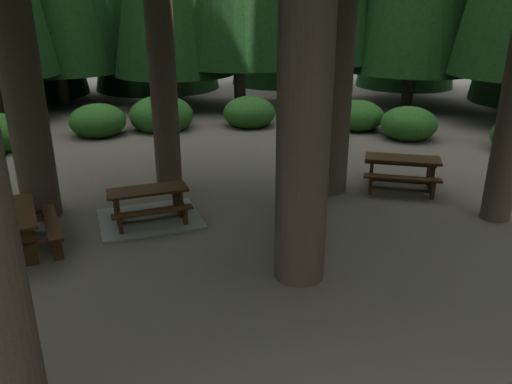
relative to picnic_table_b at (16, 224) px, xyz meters
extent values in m
plane|color=#524B42|center=(4.18, -1.80, -0.52)|extent=(80.00, 80.00, 0.00)
cube|color=#331B0F|center=(0.00, 0.00, 0.23)|extent=(1.24, 1.94, 0.06)
cube|color=#331B0F|center=(0.57, 0.19, -0.07)|extent=(0.81, 1.79, 0.05)
cube|color=#331B0F|center=(0.23, -0.69, -0.16)|extent=(0.55, 0.25, 0.72)
cube|color=#331B0F|center=(0.23, -0.69, -0.10)|extent=(1.41, 0.54, 0.06)
cube|color=#331B0F|center=(-0.23, 0.69, -0.16)|extent=(0.55, 0.25, 0.72)
cube|color=#331B0F|center=(-0.23, 0.69, -0.10)|extent=(1.41, 0.54, 0.06)
cube|color=#331B0F|center=(0.00, 0.00, -0.34)|extent=(0.55, 1.45, 0.08)
cube|color=gray|center=(2.32, 1.07, -0.49)|extent=(2.41, 2.14, 0.05)
cube|color=#331B0F|center=(2.32, 1.07, 0.16)|extent=(1.73, 0.98, 0.05)
cube|color=#331B0F|center=(2.20, 1.60, -0.11)|extent=(1.64, 0.58, 0.05)
cube|color=#331B0F|center=(2.44, 0.55, -0.11)|extent=(1.64, 0.58, 0.05)
cube|color=#331B0F|center=(1.68, 0.93, -0.19)|extent=(0.18, 0.50, 0.65)
cube|color=#331B0F|center=(1.68, 0.93, -0.14)|extent=(0.36, 1.30, 0.05)
cube|color=#331B0F|center=(2.95, 1.22, -0.19)|extent=(0.18, 0.50, 0.65)
cube|color=#331B0F|center=(2.95, 1.22, -0.14)|extent=(0.36, 1.30, 0.05)
cube|color=#331B0F|center=(2.32, 1.07, -0.36)|extent=(1.34, 0.37, 0.07)
cube|color=#331B0F|center=(8.40, 2.27, 0.23)|extent=(1.93, 1.29, 0.06)
cube|color=#331B0F|center=(8.62, 2.84, -0.07)|extent=(1.77, 0.87, 0.05)
cube|color=#331B0F|center=(8.19, 1.71, -0.07)|extent=(1.77, 0.87, 0.05)
cube|color=#331B0F|center=(7.73, 2.53, -0.16)|extent=(0.27, 0.54, 0.72)
cube|color=#331B0F|center=(7.73, 2.53, -0.10)|extent=(0.58, 1.39, 0.06)
cube|color=#331B0F|center=(9.08, 2.02, -0.16)|extent=(0.27, 0.54, 0.72)
cube|color=#331B0F|center=(9.08, 2.02, -0.10)|extent=(0.58, 1.39, 0.06)
cube|color=#331B0F|center=(8.40, 2.27, -0.34)|extent=(1.43, 0.60, 0.08)
ellipsoid|color=#1F551D|center=(10.61, 6.89, -0.12)|extent=(1.90, 1.90, 1.17)
ellipsoid|color=#1F551D|center=(9.32, 8.37, -0.12)|extent=(1.84, 1.84, 1.13)
ellipsoid|color=#1F551D|center=(5.48, 9.45, -0.12)|extent=(1.95, 1.95, 1.20)
ellipsoid|color=#1F551D|center=(2.24, 9.41, -0.12)|extent=(2.31, 2.31, 1.42)
ellipsoid|color=#1F551D|center=(0.09, 8.76, -0.12)|extent=(1.93, 1.93, 1.19)
camera|label=1|loc=(3.27, -8.88, 3.82)|focal=35.00mm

